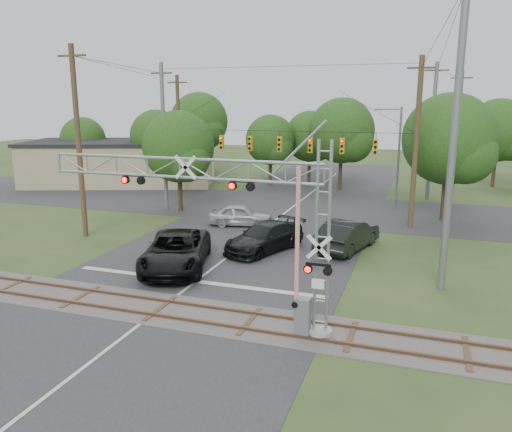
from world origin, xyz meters
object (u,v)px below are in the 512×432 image
(traffic_signal_span, at_px, (291,142))
(commercial_building, at_px, (122,162))
(crossing_gantry, at_px, (233,211))
(sedan_silver, at_px, (241,215))
(pickup_black, at_px, (176,251))
(car_dark, at_px, (265,237))
(streetlight, at_px, (397,152))

(traffic_signal_span, distance_m, commercial_building, 24.26)
(crossing_gantry, height_order, sedan_silver, crossing_gantry)
(crossing_gantry, relative_size, pickup_black, 1.74)
(car_dark, distance_m, commercial_building, 29.36)
(pickup_black, bearing_deg, streetlight, 45.51)
(traffic_signal_span, bearing_deg, car_dark, -85.24)
(pickup_black, height_order, streetlight, streetlight)
(pickup_black, relative_size, car_dark, 1.20)
(traffic_signal_span, relative_size, sedan_silver, 4.32)
(sedan_silver, bearing_deg, car_dark, -159.69)
(crossing_gantry, height_order, commercial_building, crossing_gantry)
(crossing_gantry, relative_size, sedan_silver, 2.61)
(traffic_signal_span, distance_m, pickup_black, 14.05)
(car_dark, relative_size, sedan_silver, 1.25)
(car_dark, bearing_deg, commercial_building, 161.46)
(crossing_gantry, xyz_separation_m, streetlight, (4.44, 25.32, 0.01))
(crossing_gantry, bearing_deg, traffic_signal_span, 98.05)
(traffic_signal_span, relative_size, commercial_building, 0.90)
(pickup_black, bearing_deg, commercial_building, 110.14)
(traffic_signal_span, bearing_deg, sedan_silver, -131.14)
(crossing_gantry, distance_m, commercial_building, 37.82)
(sedan_silver, bearing_deg, pickup_black, 167.22)
(crossing_gantry, distance_m, pickup_black, 8.44)
(traffic_signal_span, bearing_deg, commercial_building, 153.53)
(streetlight, bearing_deg, crossing_gantry, -99.95)
(commercial_building, xyz_separation_m, streetlight, (28.54, -3.74, 2.30))
(traffic_signal_span, xyz_separation_m, car_dark, (0.70, -8.46, -4.89))
(car_dark, relative_size, streetlight, 0.69)
(pickup_black, height_order, commercial_building, commercial_building)
(pickup_black, bearing_deg, crossing_gantry, -63.76)
(commercial_building, height_order, streetlight, streetlight)
(traffic_signal_span, relative_size, car_dark, 3.44)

